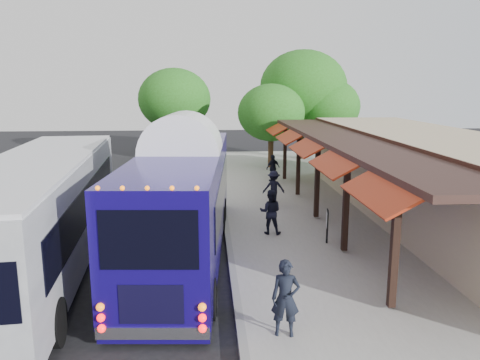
# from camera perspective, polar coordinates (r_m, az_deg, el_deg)

# --- Properties ---
(ground) EXTENTS (90.00, 90.00, 0.00)m
(ground) POSITION_cam_1_polar(r_m,az_deg,el_deg) (15.37, -1.34, -9.65)
(ground) COLOR black
(ground) RESTS_ON ground
(sidewalk) EXTENTS (10.00, 40.00, 0.15)m
(sidewalk) POSITION_cam_1_polar(r_m,az_deg,el_deg) (19.94, 12.66, -4.72)
(sidewalk) COLOR #9E9B93
(sidewalk) RESTS_ON ground
(curb) EXTENTS (0.20, 40.00, 0.16)m
(curb) POSITION_cam_1_polar(r_m,az_deg,el_deg) (19.13, -1.75, -5.12)
(curb) COLOR gray
(curb) RESTS_ON ground
(station_shelter) EXTENTS (8.15, 20.00, 3.60)m
(station_shelter) POSITION_cam_1_polar(r_m,az_deg,el_deg) (20.76, 21.86, 0.40)
(station_shelter) COLOR tan
(station_shelter) RESTS_ON ground
(coach_bus) EXTENTS (3.28, 11.80, 3.74)m
(coach_bus) POSITION_cam_1_polar(r_m,az_deg,el_deg) (15.33, -6.90, -1.93)
(coach_bus) COLOR #140862
(coach_bus) RESTS_ON ground
(city_bus) EXTENTS (3.88, 13.02, 3.45)m
(city_bus) POSITION_cam_1_polar(r_m,az_deg,el_deg) (15.14, -23.13, -3.35)
(city_bus) COLOR gray
(city_bus) RESTS_ON ground
(ped_a) EXTENTS (0.68, 0.50, 1.71)m
(ped_a) POSITION_cam_1_polar(r_m,az_deg,el_deg) (10.49, 5.58, -14.16)
(ped_a) COLOR black
(ped_a) RESTS_ON sidewalk
(ped_b) EXTENTS (0.92, 0.78, 1.66)m
(ped_b) POSITION_cam_1_polar(r_m,az_deg,el_deg) (17.23, 3.73, -3.89)
(ped_b) COLOR black
(ped_b) RESTS_ON sidewalk
(ped_c) EXTENTS (0.97, 0.76, 1.54)m
(ped_c) POSITION_cam_1_polar(r_m,az_deg,el_deg) (26.67, 4.05, 1.47)
(ped_c) COLOR black
(ped_c) RESTS_ON sidewalk
(ped_d) EXTENTS (1.01, 0.59, 1.56)m
(ped_d) POSITION_cam_1_polar(r_m,az_deg,el_deg) (21.53, 4.12, -0.92)
(ped_d) COLOR black
(ped_d) RESTS_ON sidewalk
(sign_board) EXTENTS (0.16, 0.53, 1.17)m
(sign_board) POSITION_cam_1_polar(r_m,az_deg,el_deg) (16.46, 10.60, -4.94)
(sign_board) COLOR black
(sign_board) RESTS_ON sidewalk
(tree_left) EXTENTS (4.42, 4.42, 5.66)m
(tree_left) POSITION_cam_1_polar(r_m,az_deg,el_deg) (31.07, 3.82, 8.18)
(tree_left) COLOR #382314
(tree_left) RESTS_ON ground
(tree_mid) EXTENTS (6.32, 6.32, 8.09)m
(tree_mid) POSITION_cam_1_polar(r_m,az_deg,el_deg) (34.94, 7.70, 11.13)
(tree_mid) COLOR #382314
(tree_mid) RESTS_ON ground
(tree_right) EXTENTS (4.73, 4.73, 6.05)m
(tree_right) POSITION_cam_1_polar(r_m,az_deg,el_deg) (34.53, 10.53, 8.78)
(tree_right) COLOR #382314
(tree_right) RESTS_ON ground
(tree_far) EXTENTS (5.32, 5.32, 6.81)m
(tree_far) POSITION_cam_1_polar(r_m,az_deg,el_deg) (35.18, -8.00, 9.73)
(tree_far) COLOR #382314
(tree_far) RESTS_ON ground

